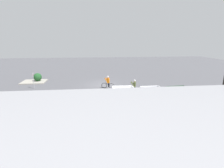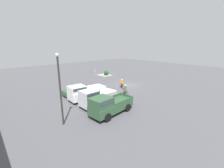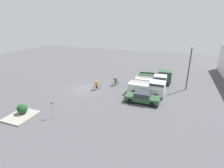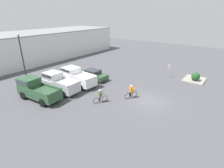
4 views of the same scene
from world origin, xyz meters
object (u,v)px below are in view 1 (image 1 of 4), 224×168
Objects in this scene: pickup_truck_0 at (195,100)px; cyclist_1 at (134,86)px; pickup_truck_1 at (160,100)px; pickup_truck_2 at (126,101)px; fire_lane_sign at (33,79)px; cyclist_0 at (108,82)px; shrub at (38,77)px; sedan_0 at (93,105)px.

pickup_truck_0 is 7.42m from cyclist_1.
pickup_truck_2 is at bearing -2.93° from pickup_truck_1.
fire_lane_sign is at bearing -35.18° from pickup_truck_1.
fire_lane_sign is (9.36, -0.95, 0.45)m from cyclist_0.
fire_lane_sign is (10.18, -9.03, 0.14)m from pickup_truck_2.
pickup_truck_2 reaches higher than cyclist_0.
pickup_truck_0 is 3.33× the size of cyclist_0.
pickup_truck_2 is 4.54× the size of shrub.
cyclist_1 is at bearing -61.12° from pickup_truck_0.
pickup_truck_2 is 16.75m from shrub.
cyclist_0 is 0.79× the size of fire_lane_sign.
pickup_truck_0 is 10.81m from cyclist_0.
pickup_truck_0 is 2.86m from pickup_truck_1.
pickup_truck_1 is 3.01× the size of cyclist_1.
sedan_0 is 14.75m from shrub.
sedan_0 is at bearing -6.55° from pickup_truck_0.
pickup_truck_0 is at bearing 126.93° from cyclist_0.
sedan_0 is at bearing 75.67° from cyclist_0.
fire_lane_sign reaches higher than sedan_0.
fire_lane_sign is (15.84, -9.58, 0.08)m from pickup_truck_0.
pickup_truck_0 is 4.73× the size of shrub.
cyclist_1 is 1.39× the size of shrub.
pickup_truck_1 is 1.07× the size of sedan_0.
pickup_truck_2 is 1.16× the size of sedan_0.
cyclist_1 is at bearing 165.84° from fire_lane_sign.
pickup_truck_2 is (2.84, -0.15, -0.03)m from pickup_truck_1.
pickup_truck_0 is at bearing 118.88° from cyclist_1.
pickup_truck_1 is 2.34× the size of fire_lane_sign.
pickup_truck_1 is 6.13m from cyclist_1.
cyclist_1 is at bearing 152.05° from shrub.
pickup_truck_2 is 2.84m from sedan_0.
cyclist_1 is (3.58, -6.48, -0.41)m from pickup_truck_0.
cyclist_0 reaches higher than sedan_0.
pickup_truck_1 reaches higher than shrub.
pickup_truck_2 is 6.30m from cyclist_1.
cyclist_0 is at bearing 174.23° from fire_lane_sign.
pickup_truck_2 is 8.13m from cyclist_0.
cyclist_0 is at bearing -66.04° from pickup_truck_1.
cyclist_0 is 3.62m from cyclist_1.
sedan_0 is 2.74× the size of cyclist_0.
cyclist_0 is (6.49, -8.63, -0.37)m from pickup_truck_0.
shrub is at bearing -56.95° from sedan_0.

